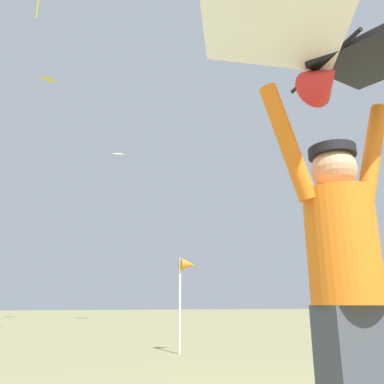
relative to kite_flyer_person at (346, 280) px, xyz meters
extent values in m
cylinder|color=orange|center=(0.00, 0.00, 0.16)|extent=(0.36, 0.36, 0.56)
sphere|color=tan|center=(0.00, 0.00, 0.56)|extent=(0.23, 0.23, 0.23)
cylinder|color=black|center=(0.00, 0.00, 0.65)|extent=(0.25, 0.25, 0.05)
cylinder|color=orange|center=(0.27, -0.01, 0.68)|extent=(0.28, 0.10, 0.62)
cylinder|color=orange|center=(-0.27, 0.01, 0.68)|extent=(0.28, 0.10, 0.62)
cylinder|color=black|center=(0.00, 0.00, 1.19)|extent=(0.05, 0.62, 0.02)
cube|color=white|center=(-0.37, -0.07, 1.27)|extent=(0.93, 0.88, 0.18)
cone|color=red|center=(0.00, 0.00, 1.09)|extent=(0.25, 0.21, 0.24)
pyramid|color=white|center=(1.94, 18.18, 7.78)|extent=(0.92, 0.88, 0.38)
pyramid|color=yellow|center=(-2.12, 19.18, 12.12)|extent=(0.96, 0.92, 0.42)
cylinder|color=silver|center=(0.99, 5.24, -0.11)|extent=(0.04, 0.04, 1.65)
cone|color=orange|center=(1.13, 5.24, 0.59)|extent=(0.28, 0.24, 0.24)
camera|label=1|loc=(-1.36, -1.49, -0.11)|focal=36.00mm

